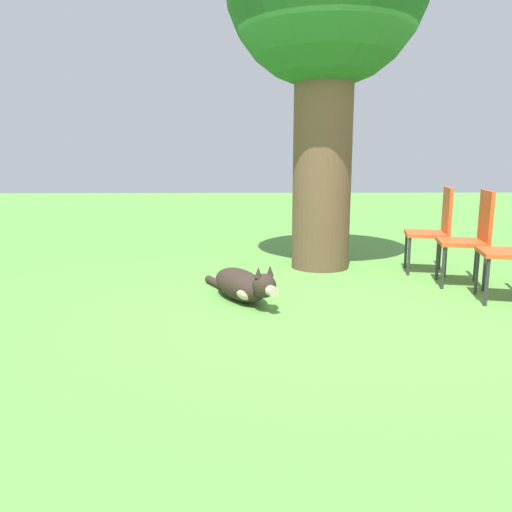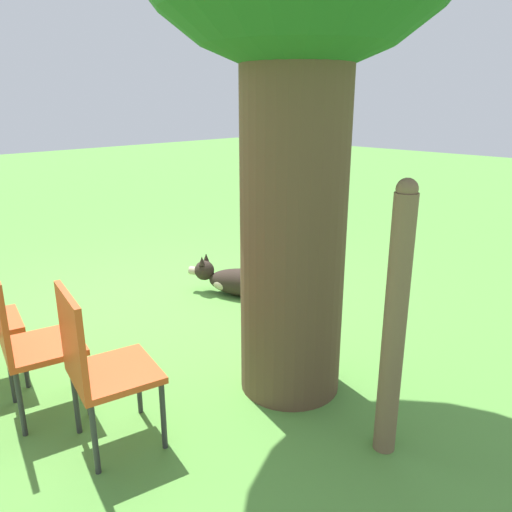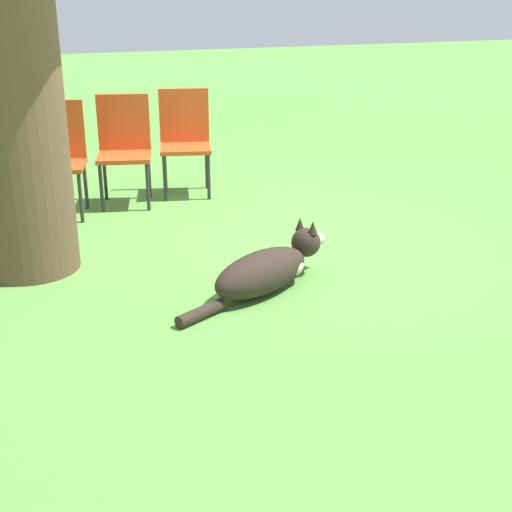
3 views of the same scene
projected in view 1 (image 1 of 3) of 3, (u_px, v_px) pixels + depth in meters
ground_plane at (332, 301)px, 4.25m from camera, size 30.00×30.00×0.00m
dog at (243, 285)px, 4.25m from camera, size 0.67×1.15×0.37m
fence_post at (322, 197)px, 6.26m from camera, size 0.12×0.12×1.46m
red_chair_1 at (472, 233)px, 4.71m from camera, size 0.51×0.52×0.91m
red_chair_2 at (435, 225)px, 5.26m from camera, size 0.51×0.52×0.91m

